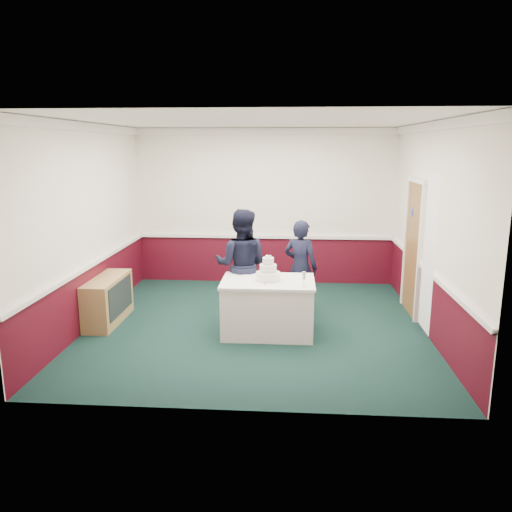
# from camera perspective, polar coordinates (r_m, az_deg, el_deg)

# --- Properties ---
(ground) EXTENTS (5.00, 5.00, 0.00)m
(ground) POSITION_cam_1_polar(r_m,az_deg,el_deg) (7.64, -0.02, -7.92)
(ground) COLOR #14312C
(ground) RESTS_ON ground
(room_shell) EXTENTS (5.00, 5.00, 3.00)m
(room_shell) POSITION_cam_1_polar(r_m,az_deg,el_deg) (7.79, 0.88, 7.35)
(room_shell) COLOR white
(room_shell) RESTS_ON ground
(sideboard) EXTENTS (0.41, 1.20, 0.70)m
(sideboard) POSITION_cam_1_polar(r_m,az_deg,el_deg) (8.01, -16.55, -4.83)
(sideboard) COLOR tan
(sideboard) RESTS_ON ground
(cake_table) EXTENTS (1.32, 0.92, 0.79)m
(cake_table) POSITION_cam_1_polar(r_m,az_deg,el_deg) (7.23, 1.37, -5.76)
(cake_table) COLOR white
(cake_table) RESTS_ON ground
(wedding_cake) EXTENTS (0.35, 0.35, 0.36)m
(wedding_cake) POSITION_cam_1_polar(r_m,az_deg,el_deg) (7.09, 1.39, -1.92)
(wedding_cake) COLOR white
(wedding_cake) RESTS_ON cake_table
(cake_knife) EXTENTS (0.02, 0.22, 0.00)m
(cake_knife) POSITION_cam_1_polar(r_m,az_deg,el_deg) (6.92, 1.06, -3.19)
(cake_knife) COLOR silver
(cake_knife) RESTS_ON cake_table
(champagne_flute) EXTENTS (0.05, 0.05, 0.21)m
(champagne_flute) POSITION_cam_1_polar(r_m,az_deg,el_deg) (6.80, 5.49, -2.35)
(champagne_flute) COLOR silver
(champagne_flute) RESTS_ON cake_table
(person_man) EXTENTS (0.90, 0.73, 1.73)m
(person_man) POSITION_cam_1_polar(r_m,az_deg,el_deg) (7.69, -1.69, -1.02)
(person_man) COLOR black
(person_man) RESTS_ON ground
(person_woman) EXTENTS (0.66, 0.56, 1.53)m
(person_woman) POSITION_cam_1_polar(r_m,az_deg,el_deg) (7.99, 5.10, -1.30)
(person_woman) COLOR black
(person_woman) RESTS_ON ground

